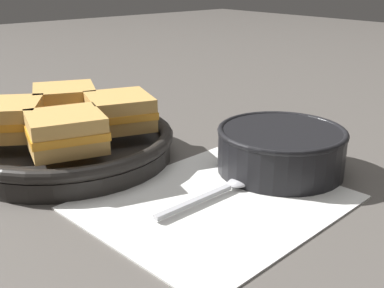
# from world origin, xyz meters

# --- Properties ---
(ground_plane) EXTENTS (4.00, 4.00, 0.00)m
(ground_plane) POSITION_xyz_m (0.00, 0.00, 0.00)
(ground_plane) COLOR #56514C
(napkin) EXTENTS (0.30, 0.26, 0.00)m
(napkin) POSITION_xyz_m (-0.02, -0.08, 0.00)
(napkin) COLOR white
(napkin) RESTS_ON ground_plane
(soup_bowl) EXTENTS (0.17, 0.17, 0.06)m
(soup_bowl) POSITION_xyz_m (0.11, -0.07, 0.03)
(soup_bowl) COLOR black
(soup_bowl) RESTS_ON ground_plane
(spoon) EXTENTS (0.17, 0.03, 0.01)m
(spoon) POSITION_xyz_m (0.01, -0.07, 0.01)
(spoon) COLOR #B7B7BC
(spoon) RESTS_ON napkin
(skillet) EXTENTS (0.30, 0.41, 0.04)m
(skillet) POSITION_xyz_m (-0.09, 0.16, 0.02)
(skillet) COLOR black
(skillet) RESTS_ON ground_plane
(sandwich_near_left) EXTENTS (0.11, 0.11, 0.05)m
(sandwich_near_left) POSITION_xyz_m (-0.12, 0.09, 0.07)
(sandwich_near_left) COLOR tan
(sandwich_near_left) RESTS_ON skillet
(sandwich_near_right) EXTENTS (0.11, 0.12, 0.05)m
(sandwich_near_right) POSITION_xyz_m (-0.02, 0.13, 0.07)
(sandwich_near_right) COLOR tan
(sandwich_near_right) RESTS_ON skillet
(sandwich_far_left) EXTENTS (0.12, 0.12, 0.05)m
(sandwich_far_left) POSITION_xyz_m (-0.05, 0.23, 0.07)
(sandwich_far_left) COLOR tan
(sandwich_far_left) RESTS_ON skillet
(sandwich_far_right) EXTENTS (0.12, 0.13, 0.05)m
(sandwich_far_right) POSITION_xyz_m (-0.15, 0.19, 0.07)
(sandwich_far_right) COLOR tan
(sandwich_far_right) RESTS_ON skillet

